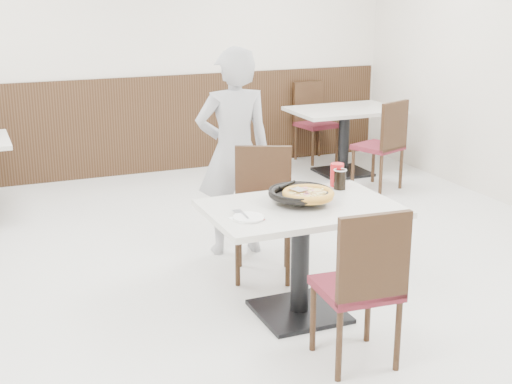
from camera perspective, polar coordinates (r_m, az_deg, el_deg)
name	(u,v)px	position (r m, az deg, el deg)	size (l,w,h in m)	color
floor	(265,287)	(5.18, 0.75, -7.58)	(7.00, 7.00, 0.00)	beige
wall_back	(140,49)	(8.09, -9.27, 11.21)	(6.00, 0.04, 2.80)	beige
wainscot_back	(144,126)	(8.19, -8.97, 5.28)	(5.90, 0.03, 1.10)	black
main_table	(300,261)	(4.64, 3.54, -5.51)	(1.20, 0.80, 0.75)	beige
chair_near	(356,284)	(4.08, 8.01, -7.32)	(0.42, 0.42, 0.95)	black
chair_far	(263,215)	(5.20, 0.56, -1.88)	(0.42, 0.42, 0.95)	black
trivet	(308,200)	(4.58, 4.20, -0.62)	(0.11, 0.11, 0.04)	black
pizza_pan	(300,197)	(4.56, 3.55, -0.38)	(0.34, 0.34, 0.01)	black
pizza	(308,196)	(4.51, 4.20, -0.32)	(0.31, 0.31, 0.02)	gold
pizza_server	(299,189)	(4.54, 3.42, 0.21)	(0.08, 0.10, 0.00)	white
napkin	(244,219)	(4.25, -0.94, -2.15)	(0.15, 0.15, 0.00)	white
side_plate	(249,218)	(4.25, -0.60, -2.06)	(0.19, 0.19, 0.01)	white
fork	(244,215)	(4.27, -0.94, -1.84)	(0.02, 0.17, 0.00)	white
cola_glass	(340,180)	(4.88, 6.73, 0.97)	(0.08, 0.08, 0.13)	black
red_cup	(337,175)	(4.95, 6.49, 1.38)	(0.09, 0.09, 0.16)	red
diner_person	(234,153)	(5.60, -1.79, 3.18)	(0.60, 0.39, 1.65)	#A2A2A7
bg_table_right	(344,141)	(8.16, 7.03, 4.05)	(1.20, 0.80, 0.75)	beige
bg_chair_right_near	(378,145)	(7.58, 9.74, 3.75)	(0.42, 0.42, 0.95)	black
bg_chair_right_far	(317,123)	(8.69, 4.88, 5.55)	(0.42, 0.42, 0.95)	black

